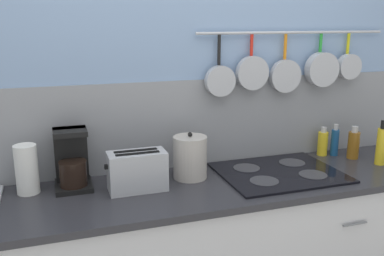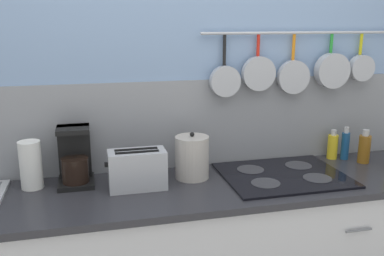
# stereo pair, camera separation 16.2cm
# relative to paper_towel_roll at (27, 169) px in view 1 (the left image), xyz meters

# --- Properties ---
(wall_back) EXTENTS (7.20, 0.15, 2.60)m
(wall_back) POSITION_rel_paper_towel_roll_xyz_m (0.83, 0.17, 0.27)
(wall_back) COLOR #84A3CC
(wall_back) RESTS_ON ground_plane
(countertop) EXTENTS (2.88, 0.60, 0.03)m
(countertop) POSITION_rel_paper_towel_roll_xyz_m (0.82, -0.17, -0.14)
(countertop) COLOR #2D2D33
(countertop) RESTS_ON cabinet_base
(paper_towel_roll) EXTENTS (0.11, 0.11, 0.24)m
(paper_towel_roll) POSITION_rel_paper_towel_roll_xyz_m (0.00, 0.00, 0.00)
(paper_towel_roll) COLOR white
(paper_towel_roll) RESTS_ON countertop
(coffee_maker) EXTENTS (0.18, 0.20, 0.29)m
(coffee_maker) POSITION_rel_paper_towel_roll_xyz_m (0.21, 0.02, 0.00)
(coffee_maker) COLOR black
(coffee_maker) RESTS_ON countertop
(toaster) EXTENTS (0.30, 0.14, 0.20)m
(toaster) POSITION_rel_paper_towel_roll_xyz_m (0.50, -0.13, -0.02)
(toaster) COLOR #B7BABF
(toaster) RESTS_ON countertop
(kettle) EXTENTS (0.18, 0.18, 0.25)m
(kettle) POSITION_rel_paper_towel_roll_xyz_m (0.80, -0.05, -0.01)
(kettle) COLOR beige
(kettle) RESTS_ON countertop
(cooktop) EXTENTS (0.64, 0.52, 0.01)m
(cooktop) POSITION_rel_paper_towel_roll_xyz_m (1.27, -0.15, -0.11)
(cooktop) COLOR black
(cooktop) RESTS_ON countertop
(bottle_dish_soap) EXTENTS (0.06, 0.06, 0.18)m
(bottle_dish_soap) POSITION_rel_paper_towel_roll_xyz_m (1.69, 0.06, -0.04)
(bottle_dish_soap) COLOR yellow
(bottle_dish_soap) RESTS_ON countertop
(bottle_vinegar) EXTENTS (0.05, 0.05, 0.20)m
(bottle_vinegar) POSITION_rel_paper_towel_roll_xyz_m (1.76, 0.03, -0.03)
(bottle_vinegar) COLOR navy
(bottle_vinegar) RESTS_ON countertop
(bottle_sesame_oil) EXTENTS (0.07, 0.07, 0.20)m
(bottle_sesame_oil) POSITION_rel_paper_towel_roll_xyz_m (1.83, -0.05, -0.03)
(bottle_sesame_oil) COLOR #8C5919
(bottle_sesame_oil) RESTS_ON countertop
(bottle_olive_oil) EXTENTS (0.06, 0.06, 0.26)m
(bottle_olive_oil) POSITION_rel_paper_towel_roll_xyz_m (1.90, -0.19, -0.01)
(bottle_olive_oil) COLOR yellow
(bottle_olive_oil) RESTS_ON countertop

